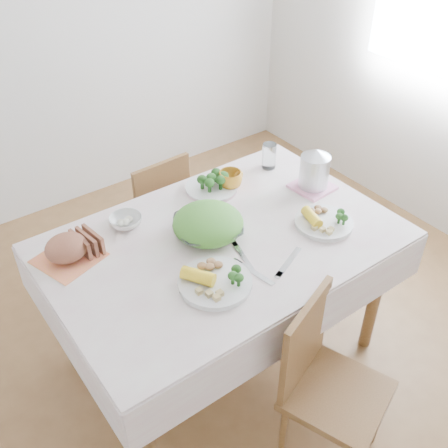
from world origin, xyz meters
TOP-DOWN VIEW (x-y plane):
  - floor at (0.00, 0.00)m, footprint 3.60×3.60m
  - back_wall at (0.00, 1.80)m, footprint 3.60×0.00m
  - dining_table at (0.00, 0.00)m, footprint 1.40×0.90m
  - tablecloth at (0.00, 0.00)m, footprint 1.50×1.00m
  - chair_near at (0.05, -0.70)m, footprint 0.47×0.47m
  - chair_far at (0.07, 0.82)m, footprint 0.38×0.38m
  - salad_bowl at (-0.04, 0.06)m, footprint 0.36×0.36m
  - dinner_plate_left at (-0.20, -0.21)m, footprint 0.34×0.34m
  - dinner_plate_right at (0.42, -0.19)m, footprint 0.37×0.37m
  - broccoli_plate at (0.18, 0.34)m, footprint 0.27×0.27m
  - napkin at (-0.59, 0.27)m, footprint 0.30×0.30m
  - bread_loaf at (-0.59, 0.27)m, footprint 0.20×0.19m
  - fruit_bowl at (-0.29, 0.33)m, footprint 0.18×0.18m
  - yellow_mug at (0.27, 0.30)m, footprint 0.13×0.13m
  - glass_tumbler at (0.54, 0.34)m, footprint 0.09×0.09m
  - pink_tray at (0.59, 0.06)m, footprint 0.20×0.20m
  - electric_kettle at (0.59, 0.06)m, footprint 0.19×0.19m
  - fork_left at (-0.03, -0.25)m, footprint 0.06×0.21m
  - fork_right at (-0.00, -0.14)m, footprint 0.07×0.18m
  - knife at (0.12, -0.28)m, footprint 0.20×0.10m

SIDE VIEW (x-z plane):
  - floor at x=0.00m, z-range 0.00..0.00m
  - dining_table at x=0.00m, z-range 0.00..0.75m
  - chair_far at x=0.07m, z-range 0.07..0.86m
  - chair_near at x=0.05m, z-range 0.06..0.87m
  - tablecloth at x=0.00m, z-range 0.75..0.76m
  - napkin at x=-0.59m, z-range 0.76..0.77m
  - fork_left at x=-0.03m, z-range 0.76..0.77m
  - fork_right at x=0.00m, z-range 0.76..0.77m
  - knife at x=0.12m, z-range 0.76..0.77m
  - pink_tray at x=0.59m, z-range 0.76..0.78m
  - broccoli_plate at x=0.18m, z-range 0.76..0.78m
  - dinner_plate_left at x=-0.20m, z-range 0.76..0.79m
  - dinner_plate_right at x=0.42m, z-range 0.76..0.78m
  - fruit_bowl at x=-0.29m, z-range 0.76..0.81m
  - salad_bowl at x=-0.04m, z-range 0.76..0.83m
  - yellow_mug at x=0.27m, z-range 0.76..0.85m
  - bread_loaf at x=-0.59m, z-range 0.77..0.87m
  - glass_tumbler at x=0.54m, z-range 0.76..0.89m
  - electric_kettle at x=0.59m, z-range 0.78..0.98m
  - back_wall at x=0.00m, z-range -0.45..3.15m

